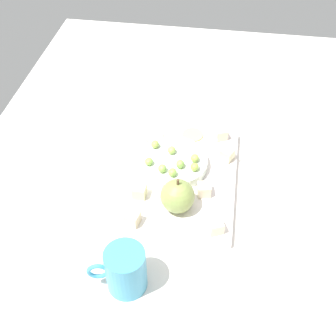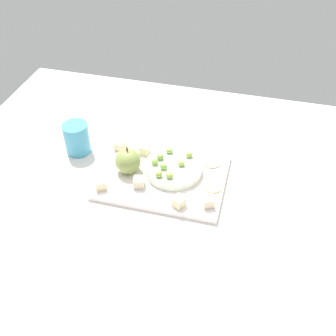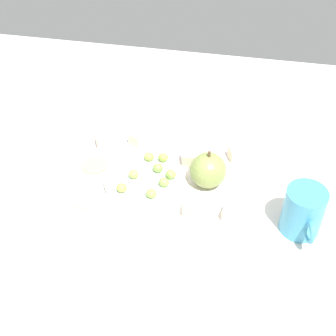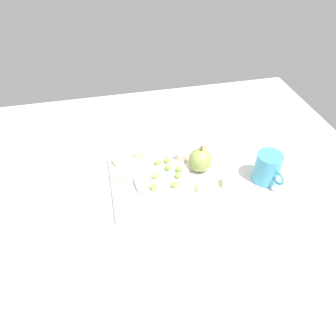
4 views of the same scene
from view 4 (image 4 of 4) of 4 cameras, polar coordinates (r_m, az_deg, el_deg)
name	(u,v)px [view 4 (image 4 of 4)]	position (r cm, az deg, el deg)	size (l,w,h in cm)	color
table	(153,183)	(91.22, -2.72, -2.83)	(131.81, 100.99, 4.61)	white
platter	(170,179)	(87.85, 0.32, -2.02)	(32.82, 25.14, 1.80)	white
serving_dish	(162,178)	(85.14, -1.10, -1.93)	(15.21, 15.21, 2.18)	white
apple_whole	(200,160)	(87.77, 5.99, 1.49)	(6.87, 6.87, 6.87)	#899B4E
apple_stem	(201,149)	(85.20, 6.18, 3.55)	(0.50, 0.50, 1.20)	brown
cheese_cube_0	(141,154)	(93.11, -5.09, 2.67)	(2.65, 2.65, 2.65)	beige
cheese_cube_1	(202,186)	(83.16, 6.25, -3.37)	(2.65, 2.65, 2.65)	beige
cheese_cube_2	(227,182)	(85.30, 10.82, -2.56)	(2.65, 2.65, 2.65)	beige
cheese_cube_3	(181,157)	(91.65, 2.34, 2.07)	(2.65, 2.65, 2.65)	beige
cheese_cube_4	(118,161)	(91.39, -9.16, 1.33)	(2.65, 2.65, 2.65)	beige
cheese_cube_5	(207,146)	(96.19, 7.19, 3.98)	(2.65, 2.65, 2.65)	beige
cracker_0	(132,202)	(80.85, -6.67, -6.31)	(4.91, 4.91, 0.40)	#D8BC8C
cracker_1	(121,179)	(87.27, -8.63, -1.99)	(4.91, 4.91, 0.40)	#E3C57A
grape_0	(157,176)	(83.25, -2.05, -1.41)	(1.94, 1.75, 1.61)	#A0C359
grape_1	(178,175)	(83.30, 1.87, -1.33)	(1.94, 1.75, 1.69)	#8EB253
grape_2	(179,169)	(85.09, 2.04, -0.19)	(1.94, 1.75, 1.71)	#8FC050
grape_3	(168,167)	(85.49, 0.08, 0.10)	(1.94, 1.75, 1.74)	#88B750
grape_4	(175,185)	(80.84, 1.23, -3.07)	(1.94, 1.75, 1.56)	#8CC050
grape_5	(153,187)	(80.27, -2.70, -3.47)	(1.94, 1.75, 1.70)	#9EB84F
grape_6	(158,162)	(87.26, -1.83, 1.10)	(1.94, 1.75, 1.67)	#9FBA4E
grape_7	(167,160)	(87.84, -0.12, 1.47)	(1.94, 1.75, 1.71)	#9AB84B
cup	(268,168)	(90.10, 17.87, -0.01)	(7.13, 10.27, 9.10)	#4196BA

